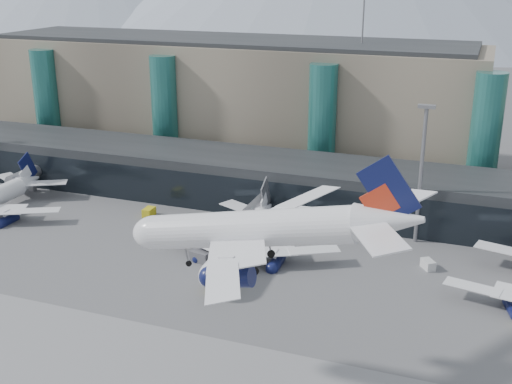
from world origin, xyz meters
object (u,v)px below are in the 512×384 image
lightmast_mid (421,167)px  veh_h (218,285)px  veh_b (149,212)px  veh_g (428,264)px  jet_parked_mid (245,230)px  veh_c (201,257)px  hero_jet (276,220)px

lightmast_mid → veh_h: lightmast_mid is taller
veh_b → veh_h: veh_h is taller
veh_g → lightmast_mid: bearing=162.7°
veh_g → veh_h: 35.63m
lightmast_mid → veh_h: (-26.63, -30.00, -13.51)m
lightmast_mid → veh_g: size_ratio=9.56×
lightmast_mid → veh_g: 17.81m
jet_parked_mid → veh_h: (1.10, -14.45, -3.45)m
jet_parked_mid → veh_b: 26.95m
veh_c → veh_g: 38.58m
veh_c → veh_h: 10.83m
veh_c → veh_h: (6.95, -8.30, -0.06)m
lightmast_mid → hero_jet: (-10.17, -51.30, 7.66)m
jet_parked_mid → veh_g: 31.74m
veh_c → veh_g: bearing=28.0°
veh_c → jet_parked_mid: bearing=58.2°
jet_parked_mid → veh_g: size_ratio=13.37×
lightmast_mid → jet_parked_mid: bearing=-150.7°
jet_parked_mid → veh_c: bearing=133.9°
jet_parked_mid → veh_c: 9.14m
jet_parked_mid → veh_c: jet_parked_mid is taller
hero_jet → lightmast_mid: bearing=81.1°
veh_h → veh_c: bearing=84.4°
veh_b → veh_c: veh_c is taller
veh_b → veh_g: bearing=-96.8°
veh_g → veh_h: veh_h is taller
veh_b → veh_g: size_ratio=1.10×
hero_jet → veh_b: 65.79m
veh_b → veh_c: size_ratio=0.85×
veh_b → veh_g: (56.02, -5.24, -0.07)m
lightmast_mid → veh_b: lightmast_mid is taller
veh_b → jet_parked_mid: bearing=-113.1°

